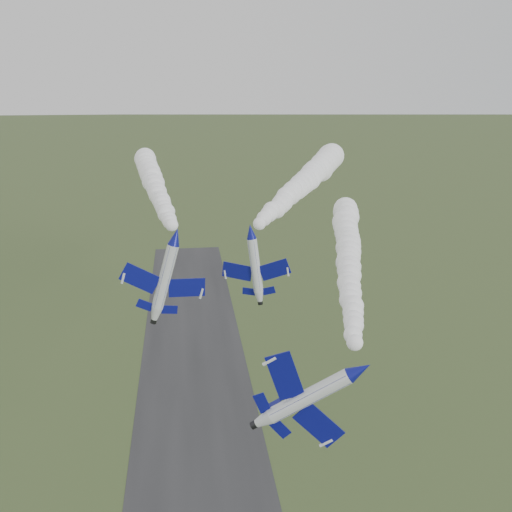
% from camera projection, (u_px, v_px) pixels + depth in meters
% --- Properties ---
extents(runway, '(24.00, 260.00, 0.04)m').
position_uv_depth(runway, '(200.00, 468.00, 95.86)').
color(runway, '#2A2A2D').
rests_on(runway, ground).
extents(jet_lead, '(6.71, 13.80, 9.64)m').
position_uv_depth(jet_lead, '(360.00, 371.00, 55.26)').
color(jet_lead, silver).
extents(smoke_trail_jet_lead, '(17.09, 59.96, 4.76)m').
position_uv_depth(smoke_trail_jet_lead, '(348.00, 255.00, 87.02)').
color(smoke_trail_jet_lead, white).
extents(jet_pair_left, '(11.04, 13.69, 4.29)m').
position_uv_depth(jet_pair_left, '(176.00, 237.00, 74.32)').
color(jet_pair_left, silver).
extents(smoke_trail_jet_pair_left, '(9.86, 57.07, 4.63)m').
position_uv_depth(smoke_trail_jet_pair_left, '(154.00, 184.00, 103.68)').
color(smoke_trail_jet_pair_left, white).
extents(jet_pair_right, '(9.39, 10.88, 2.90)m').
position_uv_depth(jet_pair_right, '(251.00, 232.00, 75.24)').
color(jet_pair_right, silver).
extents(smoke_trail_jet_pair_right, '(29.30, 61.52, 5.82)m').
position_uv_depth(smoke_trail_jet_pair_right, '(305.00, 181.00, 106.11)').
color(smoke_trail_jet_pair_right, white).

